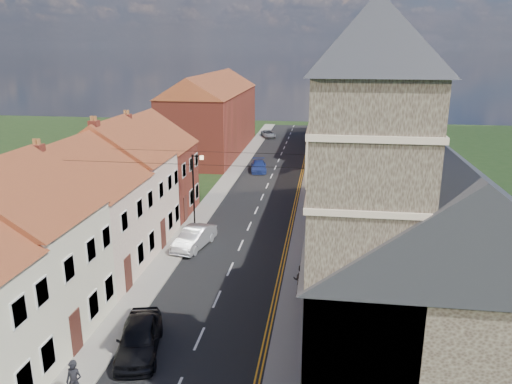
# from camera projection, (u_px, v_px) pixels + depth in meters

# --- Properties ---
(road) EXTENTS (7.00, 90.00, 0.02)m
(road) POSITION_uv_depth(u_px,v_px,m) (262.00, 197.00, 47.19)
(road) COLOR black
(road) RESTS_ON ground
(pavement_left) EXTENTS (1.80, 90.00, 0.12)m
(pavement_left) POSITION_uv_depth(u_px,v_px,m) (217.00, 195.00, 47.77)
(pavement_left) COLOR gray
(pavement_left) RESTS_ON ground
(pavement_right) EXTENTS (1.80, 90.00, 0.12)m
(pavement_right) POSITION_uv_depth(u_px,v_px,m) (309.00, 199.00, 46.58)
(pavement_right) COLOR gray
(pavement_right) RESTS_ON ground
(church) EXTENTS (11.25, 14.25, 15.20)m
(church) POSITION_uv_depth(u_px,v_px,m) (417.00, 262.00, 18.93)
(church) COLOR #3B3029
(church) RESTS_ON ground
(cottage_r_tudor) EXTENTS (8.30, 5.20, 9.00)m
(cottage_r_tudor) POSITION_uv_depth(u_px,v_px,m) (385.00, 217.00, 28.25)
(cottage_r_tudor) COLOR beige
(cottage_r_tudor) RESTS_ON ground
(cottage_r_white_near) EXTENTS (8.30, 6.00, 9.00)m
(cottage_r_white_near) POSITION_uv_depth(u_px,v_px,m) (377.00, 190.00, 33.37)
(cottage_r_white_near) COLOR white
(cottage_r_white_near) RESTS_ON ground
(cottage_r_cream_mid) EXTENTS (8.30, 5.20, 9.00)m
(cottage_r_cream_mid) POSITION_uv_depth(u_px,v_px,m) (371.00, 171.00, 38.50)
(cottage_r_cream_mid) COLOR beige
(cottage_r_cream_mid) RESTS_ON ground
(cottage_r_pink) EXTENTS (8.30, 6.00, 9.00)m
(cottage_r_pink) POSITION_uv_depth(u_px,v_px,m) (366.00, 156.00, 43.63)
(cottage_r_pink) COLOR #FFE6C9
(cottage_r_pink) RESTS_ON ground
(cottage_r_white_far) EXTENTS (8.30, 5.20, 9.00)m
(cottage_r_white_far) POSITION_uv_depth(u_px,v_px,m) (362.00, 145.00, 48.76)
(cottage_r_white_far) COLOR white
(cottage_r_white_far) RESTS_ON ground
(cottage_r_cream_far) EXTENTS (8.30, 6.00, 9.00)m
(cottage_r_cream_far) POSITION_uv_depth(u_px,v_px,m) (359.00, 135.00, 53.89)
(cottage_r_cream_far) COLOR #FFE6C9
(cottage_r_cream_far) RESTS_ON ground
(cottage_l_cream) EXTENTS (8.30, 6.30, 9.10)m
(cottage_l_cream) POSITION_uv_depth(u_px,v_px,m) (5.00, 246.00, 23.94)
(cottage_l_cream) COLOR beige
(cottage_l_cream) RESTS_ON ground
(cottage_l_white) EXTENTS (8.30, 6.90, 8.80)m
(cottage_l_white) POSITION_uv_depth(u_px,v_px,m) (71.00, 208.00, 30.06)
(cottage_l_white) COLOR #FFE6C9
(cottage_l_white) RESTS_ON ground
(cottage_l_brick_mid) EXTENTS (8.30, 5.70, 9.10)m
(cottage_l_brick_mid) POSITION_uv_depth(u_px,v_px,m) (113.00, 180.00, 35.81)
(cottage_l_brick_mid) COLOR #FFE6C9
(cottage_l_brick_mid) RESTS_ON ground
(cottage_l_pink) EXTENTS (8.30, 6.30, 8.80)m
(cottage_l_pink) POSITION_uv_depth(u_px,v_px,m) (142.00, 164.00, 41.37)
(cottage_l_pink) COLOR maroon
(cottage_l_pink) RESTS_ON ground
(block_right_far) EXTENTS (8.30, 24.20, 10.50)m
(block_right_far) POSITION_uv_depth(u_px,v_px,m) (353.00, 110.00, 68.20)
(block_right_far) COLOR beige
(block_right_far) RESTS_ON ground
(block_left_far) EXTENTS (8.30, 24.20, 10.50)m
(block_left_far) POSITION_uv_depth(u_px,v_px,m) (212.00, 113.00, 65.95)
(block_left_far) COLOR maroon
(block_left_far) RESTS_ON ground
(lamppost) EXTENTS (0.88, 0.15, 6.00)m
(lamppost) POSITION_uv_depth(u_px,v_px,m) (195.00, 189.00, 37.21)
(lamppost) COLOR black
(lamppost) RESTS_ON pavement_left
(car_near) EXTENTS (2.81, 4.90, 1.57)m
(car_near) POSITION_uv_depth(u_px,v_px,m) (139.00, 337.00, 23.11)
(car_near) COLOR black
(car_near) RESTS_ON ground
(car_mid) EXTENTS (2.47, 4.68, 1.47)m
(car_mid) POSITION_uv_depth(u_px,v_px,m) (194.00, 238.00, 35.24)
(car_mid) COLOR #BABCC3
(car_mid) RESTS_ON ground
(car_far) EXTENTS (2.32, 4.39, 1.21)m
(car_far) POSITION_uv_depth(u_px,v_px,m) (259.00, 166.00, 56.77)
(car_far) COLOR navy
(car_far) RESTS_ON ground
(car_distant) EXTENTS (2.95, 4.35, 1.11)m
(car_distant) POSITION_uv_depth(u_px,v_px,m) (268.00, 134.00, 77.91)
(car_distant) COLOR #9D9FA4
(car_distant) RESTS_ON ground
(pedestrian_left) EXTENTS (0.70, 0.49, 1.85)m
(pedestrian_left) POSITION_uv_depth(u_px,v_px,m) (74.00, 382.00, 19.65)
(pedestrian_left) COLOR black
(pedestrian_left) RESTS_ON pavement_left
(pedestrian_right) EXTENTS (0.93, 0.75, 1.80)m
(pedestrian_right) POSITION_uv_depth(u_px,v_px,m) (301.00, 280.00, 28.29)
(pedestrian_right) COLOR black
(pedestrian_right) RESTS_ON pavement_right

